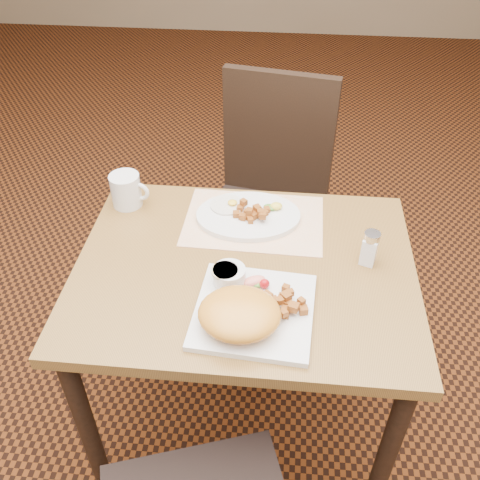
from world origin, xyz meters
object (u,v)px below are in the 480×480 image
at_px(chair_far, 270,192).
at_px(coffee_mug, 127,190).
at_px(table, 245,295).
at_px(plate_oval, 248,216).
at_px(salt_shaker, 370,248).
at_px(plate_square, 254,311).

bearing_deg(chair_far, coffee_mug, 54.81).
bearing_deg(coffee_mug, table, -32.66).
distance_m(plate_oval, salt_shaker, 0.37).
bearing_deg(plate_oval, coffee_mug, 174.04).
height_order(chair_far, salt_shaker, chair_far).
relative_size(chair_far, plate_square, 3.46).
xyz_separation_m(plate_square, plate_oval, (-0.05, 0.37, 0.00)).
bearing_deg(salt_shaker, table, -172.10).
height_order(plate_oval, coffee_mug, coffee_mug).
distance_m(table, plate_square, 0.21).
height_order(table, plate_oval, plate_oval).
bearing_deg(salt_shaker, plate_oval, 154.53).
height_order(plate_oval, salt_shaker, salt_shaker).
xyz_separation_m(chair_far, salt_shaker, (0.28, -0.60, 0.26)).
distance_m(plate_square, salt_shaker, 0.36).
xyz_separation_m(plate_square, coffee_mug, (-0.41, 0.41, 0.04)).
distance_m(table, chair_far, 0.65).
relative_size(plate_oval, salt_shaker, 3.05).
relative_size(table, salt_shaker, 9.00).
bearing_deg(table, plate_oval, 92.23).
relative_size(plate_square, coffee_mug, 2.34).
bearing_deg(plate_oval, plate_square, -83.02).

